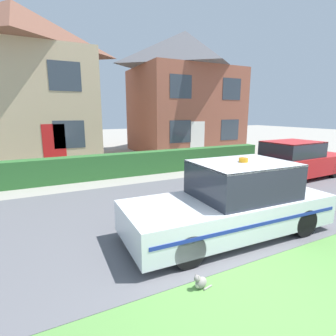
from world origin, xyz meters
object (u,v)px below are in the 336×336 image
neighbour_car_near (295,161)px  house_right (185,92)px  police_car (232,202)px  cat (200,282)px  house_left (20,83)px

neighbour_car_near → house_right: house_right is taller
police_car → cat: (-1.65, -1.27, -0.62)m
police_car → house_left: bearing=-68.6°
cat → police_car: bearing=-153.5°
neighbour_car_near → house_left: house_left is taller
cat → house_right: house_right is taller
police_car → house_right: (5.67, 11.89, 3.28)m
house_right → police_car: bearing=-115.5°
police_car → house_right: bearing=-113.6°
cat → house_left: bearing=-90.2°
house_left → neighbour_car_near: bearing=-42.8°
neighbour_car_near → house_left: 13.71m
neighbour_car_near → cat: bearing=-152.9°
neighbour_car_near → house_right: (0.10, 9.09, 3.30)m
cat → house_left: size_ratio=0.04×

